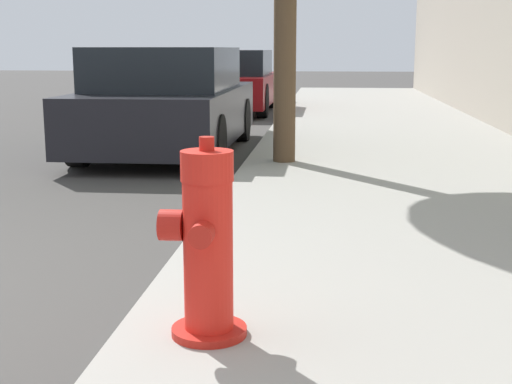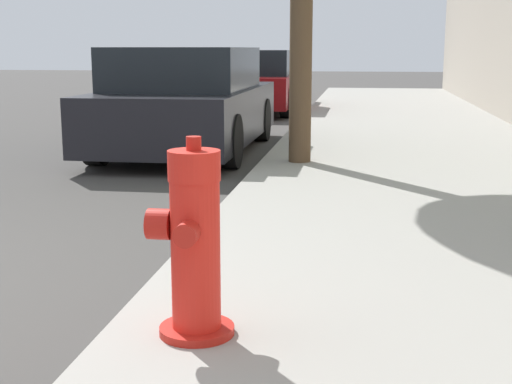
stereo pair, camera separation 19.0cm
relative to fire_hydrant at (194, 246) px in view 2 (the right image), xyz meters
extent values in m
cylinder|color=red|center=(0.01, 0.00, -0.38)|extent=(0.33, 0.33, 0.04)
cylinder|color=red|center=(0.01, 0.00, -0.04)|extent=(0.21, 0.21, 0.64)
cylinder|color=red|center=(0.01, 0.00, 0.35)|extent=(0.22, 0.22, 0.13)
cylinder|color=red|center=(0.01, 0.00, 0.44)|extent=(0.06, 0.06, 0.06)
cylinder|color=red|center=(0.01, -0.15, 0.09)|extent=(0.10, 0.08, 0.10)
cylinder|color=red|center=(0.01, 0.15, 0.09)|extent=(0.10, 0.08, 0.10)
cylinder|color=red|center=(-0.15, 0.00, 0.09)|extent=(0.10, 0.13, 0.13)
cube|color=black|center=(-1.56, 6.21, -0.01)|extent=(1.73, 4.03, 0.66)
cube|color=black|center=(-1.56, 6.05, 0.58)|extent=(1.59, 2.21, 0.52)
cylinder|color=black|center=(-2.34, 7.45, -0.20)|extent=(0.20, 0.62, 0.62)
cylinder|color=black|center=(-0.77, 7.45, -0.20)|extent=(0.20, 0.62, 0.62)
cylinder|color=black|center=(-2.34, 4.96, -0.20)|extent=(0.20, 0.62, 0.62)
cylinder|color=black|center=(-0.77, 4.96, -0.20)|extent=(0.20, 0.62, 0.62)
cube|color=maroon|center=(-1.61, 12.27, -0.02)|extent=(1.77, 3.95, 0.61)
cube|color=black|center=(-1.61, 12.11, 0.54)|extent=(1.63, 2.17, 0.51)
cylinder|color=black|center=(-2.41, 13.49, -0.18)|extent=(0.20, 0.66, 0.66)
cylinder|color=black|center=(-0.80, 13.49, -0.18)|extent=(0.20, 0.66, 0.66)
cylinder|color=black|center=(-2.41, 11.05, -0.18)|extent=(0.20, 0.66, 0.66)
cylinder|color=black|center=(-0.80, 11.05, -0.18)|extent=(0.20, 0.66, 0.66)
cylinder|color=brown|center=(0.02, 4.89, 1.11)|extent=(0.24, 0.24, 3.01)
camera|label=1|loc=(0.51, -2.88, 0.82)|focal=50.00mm
camera|label=2|loc=(0.70, -2.85, 0.82)|focal=50.00mm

